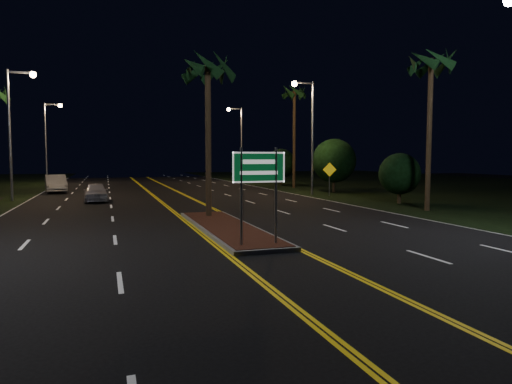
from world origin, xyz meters
name	(u,v)px	position (x,y,z in m)	size (l,w,h in m)	color
ground	(291,268)	(0.00, 0.00, 0.00)	(120.00, 120.00, 0.00)	black
grass_right	(472,188)	(30.00, 25.00, 0.00)	(40.00, 110.00, 0.01)	black
median_island	(227,228)	(0.00, 7.00, 0.08)	(2.25, 10.25, 0.17)	gray
highway_sign	(259,176)	(0.00, 2.80, 2.40)	(1.80, 0.08, 3.20)	gray
streetlight_left_mid	(15,119)	(-10.61, 24.00, 5.66)	(1.91, 0.44, 9.00)	gray
streetlight_left_far	(49,133)	(-10.61, 44.00, 5.66)	(1.91, 0.44, 9.00)	gray
streetlight_right_mid	(308,124)	(10.61, 22.00, 5.66)	(1.91, 0.44, 9.00)	gray
streetlight_right_far	(239,136)	(10.61, 42.00, 5.66)	(1.91, 0.44, 9.00)	gray
palm_median	(208,69)	(0.00, 10.50, 7.28)	(2.40, 2.40, 8.30)	#382819
palm_right_near	(431,63)	(12.50, 10.00, 8.21)	(2.40, 2.40, 9.30)	#382819
palm_right_far	(294,94)	(12.80, 30.00, 9.14)	(2.40, 2.40, 10.30)	#382819
shrub_near	(400,174)	(13.50, 14.00, 1.95)	(2.70, 2.70, 3.30)	#382819
shrub_mid	(334,161)	(14.00, 24.00, 2.73)	(3.78, 3.78, 4.62)	#382819
shrub_far	(281,163)	(13.80, 36.00, 2.34)	(3.24, 3.24, 3.96)	#382819
car_near	(96,190)	(-5.45, 21.66, 0.76)	(1.96, 4.56, 1.52)	silver
car_far	(56,182)	(-8.88, 31.29, 0.89)	(2.29, 5.34, 1.78)	#B6B9C0
warning_sign	(330,174)	(11.92, 20.79, 1.71)	(1.09, 0.19, 2.61)	gray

